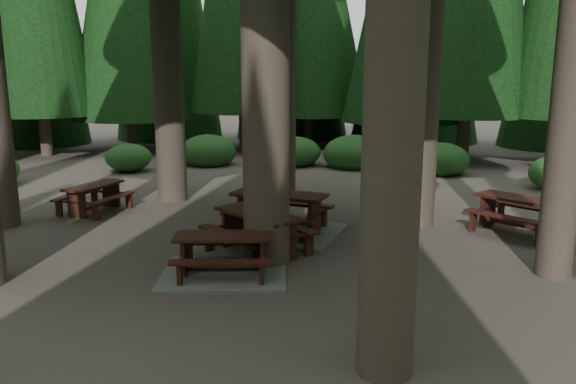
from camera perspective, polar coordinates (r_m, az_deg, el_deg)
The scene contains 7 objects.
ground at distance 10.74m, azimuth -6.40°, elevation -6.73°, with size 80.00×80.00×0.00m, color #554F45.
picnic_table_a at distance 9.83m, azimuth -6.52°, elevation -7.05°, with size 2.73×2.59×0.73m.
picnic_table_b at distance 14.93m, azimuth -19.08°, elevation -0.18°, with size 1.55×1.82×0.71m.
picnic_table_c at distance 12.32m, azimuth -0.91°, elevation -2.70°, with size 2.85×2.46×0.88m.
picnic_table_d at distance 13.24m, azimuth 22.46°, elevation -1.65°, with size 2.23×2.02×0.80m.
picnic_table_f at distance 10.85m, azimuth -3.07°, elevation -3.48°, with size 2.30×2.08×0.82m.
shrub_ring at distance 10.87m, azimuth -1.12°, elevation -4.24°, with size 23.86×24.64×1.49m.
Camera 1 is at (5.89, -8.32, 3.40)m, focal length 35.00 mm.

